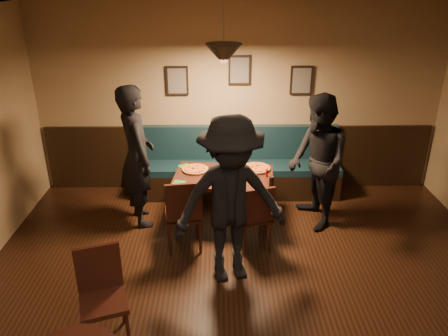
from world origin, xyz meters
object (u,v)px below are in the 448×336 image
diner_left (137,157)px  tabasco_bottle (267,172)px  dining_table (224,198)px  soda_glass (271,182)px  diner_right (317,163)px  booth_bench (239,164)px  diner_front (231,202)px  chair_near_left (183,212)px  cafe_chair_far (103,300)px  chair_near_right (253,215)px

diner_left → tabasco_bottle: size_ratio=14.96×
dining_table → soda_glass: size_ratio=9.72×
diner_right → soda_glass: diner_right is taller
booth_bench → tabasco_bottle: booth_bench is taller
dining_table → diner_front: bearing=-81.3°
chair_near_left → soda_glass: bearing=4.7°
diner_left → diner_front: bearing=-158.1°
diner_right → cafe_chair_far: diner_right is taller
booth_bench → diner_left: size_ratio=1.58×
booth_bench → chair_near_right: size_ratio=3.45×
chair_near_right → diner_front: (-0.29, -0.60, 0.50)m
chair_near_left → chair_near_right: 0.85m
soda_glass → booth_bench: bearing=106.8°
tabasco_bottle → cafe_chair_far: size_ratio=0.14×
dining_table → chair_near_left: chair_near_left is taller
tabasco_bottle → chair_near_left: bearing=-152.5°
soda_glass → tabasco_bottle: 0.28m
chair_near_right → tabasco_bottle: 0.66m
chair_near_right → diner_right: (0.85, 0.53, 0.46)m
tabasco_bottle → chair_near_right: bearing=-110.8°
diner_right → diner_front: diner_front is taller
soda_glass → tabasco_bottle: soda_glass is taller
booth_bench → diner_right: bearing=-42.5°
diner_front → cafe_chair_far: size_ratio=2.04×
chair_near_left → chair_near_right: size_ratio=1.10×
booth_bench → diner_left: bearing=-150.3°
chair_near_right → diner_right: 1.10m
diner_front → dining_table: bearing=78.4°
chair_near_left → diner_left: 1.01m
dining_table → diner_right: 1.33m
chair_near_right → dining_table: bearing=104.6°
diner_left → dining_table: bearing=-113.9°
diner_right → diner_front: 1.61m
diner_right → cafe_chair_far: size_ratio=1.94×
diner_right → cafe_chair_far: bearing=-58.7°
chair_near_left → tabasco_bottle: chair_near_left is taller
tabasco_bottle → soda_glass: bearing=-84.4°
booth_bench → chair_near_left: booth_bench is taller
chair_near_right → diner_front: diner_front is taller
dining_table → soda_glass: (0.59, -0.34, 0.41)m
dining_table → cafe_chair_far: size_ratio=1.40×
diner_front → soda_glass: 1.02m
diner_right → tabasco_bottle: size_ratio=14.08×
chair_near_left → tabasco_bottle: (1.06, 0.55, 0.28)m
chair_near_left → soda_glass: 1.15m
diner_left → chair_near_right: bearing=-135.2°
booth_bench → dining_table: booth_bench is taller
diner_front → diner_right: bearing=29.9°
soda_glass → diner_right: bearing=23.4°
diner_left → cafe_chair_far: (0.03, -2.17, -0.49)m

